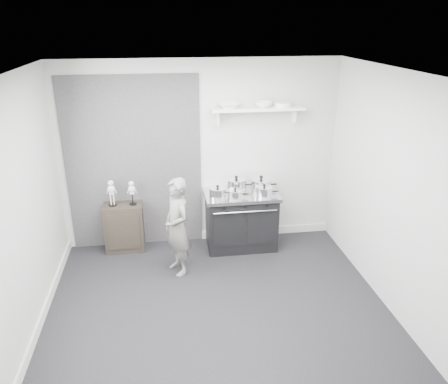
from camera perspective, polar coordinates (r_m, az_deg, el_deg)
The scene contains 16 objects.
ground at distance 5.33m, azimuth -0.90°, elevation -14.96°, with size 4.00×4.00×0.00m, color black.
room_shell at distance 4.67m, azimuth -2.33°, elevation 2.40°, with size 4.02×3.62×2.71m.
wall_shelf at distance 6.18m, azimuth 4.42°, elevation 10.71°, with size 1.30×0.26×0.24m.
stove at distance 6.44m, azimuth 2.23°, elevation -3.64°, with size 1.06×0.66×0.85m.
side_cabinet at distance 6.53m, azimuth -12.88°, elevation -4.53°, with size 0.55×0.32×0.71m, color black.
child at distance 5.72m, azimuth -6.13°, elevation -4.55°, with size 0.48×0.32×1.33m, color slate.
pot_front_left at distance 6.09m, azimuth -0.83°, elevation -0.09°, with size 0.33×0.24×0.19m.
pot_back_left at distance 6.35m, azimuth 1.62°, elevation 0.98°, with size 0.38×0.29×0.23m.
pot_back_right at distance 6.39m, azimuth 4.85°, elevation 1.01°, with size 0.39×0.30×0.22m.
pot_front_right at distance 6.17m, azimuth 5.27°, elevation 0.09°, with size 0.32×0.24×0.18m.
pot_front_center at distance 6.08m, azimuth 1.47°, elevation -0.27°, with size 0.29×0.21×0.16m.
skeleton_full at distance 6.31m, azimuth -14.49°, elevation 0.12°, with size 0.12×0.08×0.44m, color beige, non-canonical shape.
skeleton_torso at distance 6.29m, azimuth -11.94°, elevation 0.12°, with size 0.11×0.07×0.41m, color beige, non-canonical shape.
bowl_large at distance 6.08m, azimuth 0.63°, elevation 11.25°, with size 0.30×0.30×0.07m, color white.
bowl_small at distance 6.18m, azimuth 5.19°, elevation 11.33°, with size 0.24×0.24×0.07m, color white.
plate_stack at distance 6.25m, azimuth 7.70°, elevation 11.28°, with size 0.25×0.25×0.06m, color white.
Camera 1 is at (-0.54, -4.24, 3.19)m, focal length 35.00 mm.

